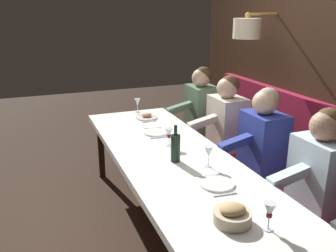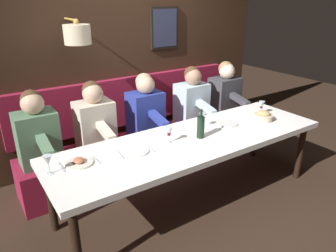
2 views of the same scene
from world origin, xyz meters
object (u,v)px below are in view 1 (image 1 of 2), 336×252
(diner_farthest, at_px, (201,102))
(wine_glass_0, at_px, (270,211))
(diner_far, at_px, (227,115))
(wine_glass_2, at_px, (137,103))
(wine_glass_3, at_px, (169,133))
(dining_table, at_px, (174,164))
(wine_bottle, at_px, (175,148))
(diner_middle, at_px, (263,134))
(wine_glass_1, at_px, (209,152))
(bread_bowl, at_px, (232,215))
(diner_near, at_px, (321,164))

(diner_farthest, bearing_deg, wine_glass_0, -107.94)
(diner_far, relative_size, wine_glass_2, 4.82)
(diner_far, height_order, wine_glass_3, diner_far)
(dining_table, bearing_deg, wine_bottle, -105.68)
(diner_middle, xyz_separation_m, diner_far, (0.00, 0.65, 0.00))
(wine_glass_3, bearing_deg, dining_table, -102.11)
(wine_glass_0, relative_size, wine_glass_1, 1.00)
(dining_table, distance_m, wine_bottle, 0.19)
(dining_table, distance_m, diner_far, 1.12)
(wine_glass_3, distance_m, bread_bowl, 1.25)
(diner_near, height_order, diner_middle, same)
(diner_far, xyz_separation_m, wine_bottle, (-0.90, -0.76, 0.04))
(diner_near, distance_m, bread_bowl, 0.99)
(bread_bowl, bearing_deg, diner_farthest, 67.80)
(diner_near, xyz_separation_m, wine_glass_2, (-0.78, 2.06, 0.04))
(diner_near, height_order, wine_glass_1, diner_near)
(wine_glass_1, distance_m, wine_bottle, 0.27)
(diner_farthest, bearing_deg, wine_glass_2, 173.51)
(diner_middle, distance_m, bread_bowl, 1.39)
(diner_near, distance_m, diner_farthest, 1.97)
(wine_glass_0, bearing_deg, wine_glass_3, 91.88)
(dining_table, relative_size, wine_glass_2, 17.87)
(dining_table, height_order, diner_near, diner_near)
(diner_farthest, bearing_deg, diner_near, -90.00)
(diner_middle, bearing_deg, wine_glass_0, -124.10)
(wine_glass_2, distance_m, wine_bottle, 1.47)
(wine_glass_2, height_order, bread_bowl, wine_glass_2)
(diner_near, height_order, bread_bowl, diner_near)
(diner_far, bearing_deg, wine_glass_0, -113.46)
(wine_glass_0, height_order, wine_glass_2, same)
(diner_far, relative_size, wine_glass_1, 4.82)
(diner_far, relative_size, bread_bowl, 3.60)
(wine_bottle, relative_size, bread_bowl, 1.36)
(bread_bowl, bearing_deg, wine_bottle, 88.19)
(dining_table, relative_size, wine_glass_1, 17.87)
(diner_far, bearing_deg, dining_table, -142.28)
(diner_near, height_order, diner_far, same)
(diner_far, distance_m, wine_glass_2, 1.05)
(dining_table, height_order, diner_middle, diner_middle)
(diner_near, height_order, wine_glass_3, diner_near)
(diner_near, xyz_separation_m, diner_far, (0.00, 1.36, 0.00))
(bread_bowl, bearing_deg, wine_glass_2, 86.24)
(diner_middle, distance_m, wine_glass_2, 1.56)
(dining_table, bearing_deg, wine_glass_0, -84.93)
(diner_far, height_order, wine_glass_1, diner_far)
(diner_near, bearing_deg, dining_table, 142.60)
(diner_far, bearing_deg, wine_glass_2, 137.91)
(wine_glass_3, xyz_separation_m, wine_bottle, (-0.08, -0.33, 0.00))
(diner_far, height_order, wine_glass_2, diner_far)
(wine_glass_2, relative_size, wine_glass_3, 1.00)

